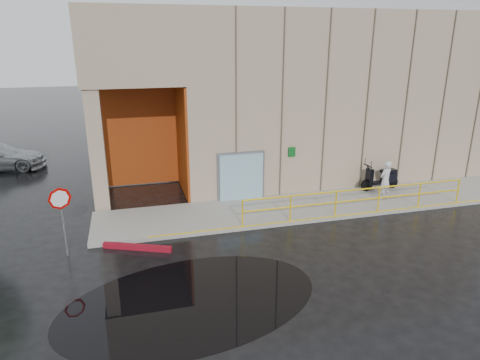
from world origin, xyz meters
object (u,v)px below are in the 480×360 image
at_px(person, 385,180).
at_px(scooter, 381,172).
at_px(stop_sign, 61,206).
at_px(red_curb, 137,247).

relative_size(person, scooter, 0.89).
height_order(person, stop_sign, stop_sign).
relative_size(person, red_curb, 0.71).
relative_size(scooter, red_curb, 0.81).
xyz_separation_m(scooter, stop_sign, (-13.34, -2.81, 0.75)).
relative_size(stop_sign, red_curb, 0.99).
bearing_deg(person, red_curb, -9.95).
bearing_deg(stop_sign, person, 6.77).
distance_m(scooter, red_curb, 11.53).
bearing_deg(red_curb, stop_sign, 176.41).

